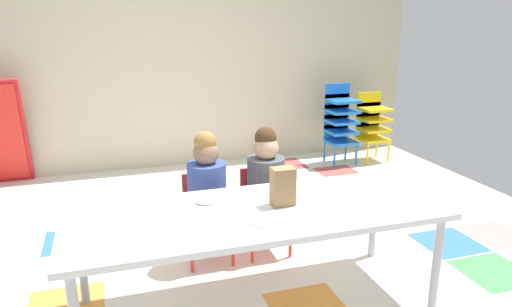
{
  "coord_description": "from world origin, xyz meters",
  "views": [
    {
      "loc": [
        -0.57,
        -3.09,
        1.62
      ],
      "look_at": [
        0.25,
        -0.53,
        0.86
      ],
      "focal_mm": 33.02,
      "sensor_mm": 36.0,
      "label": 1
    }
  ],
  "objects_px": {
    "craft_table": "(257,217)",
    "paper_plate_near_edge": "(205,203)",
    "kid_chair_blue_stack": "(340,119)",
    "seated_child_middle_seat": "(265,179)",
    "kid_chair_yellow_stack": "(372,122)",
    "paper_bag_brown": "(283,187)",
    "seated_child_near_camera": "(207,185)",
    "donut_powdered_on_plate": "(205,200)",
    "paper_plate_center_table": "(267,222)"
  },
  "relations": [
    {
      "from": "craft_table",
      "to": "paper_plate_center_table",
      "type": "relative_size",
      "value": 11.58
    },
    {
      "from": "seated_child_middle_seat",
      "to": "donut_powdered_on_plate",
      "type": "height_order",
      "value": "seated_child_middle_seat"
    },
    {
      "from": "kid_chair_yellow_stack",
      "to": "donut_powdered_on_plate",
      "type": "relative_size",
      "value": 7.26
    },
    {
      "from": "seated_child_near_camera",
      "to": "paper_plate_near_edge",
      "type": "bearing_deg",
      "value": -102.72
    },
    {
      "from": "paper_bag_brown",
      "to": "paper_plate_center_table",
      "type": "distance_m",
      "value": 0.28
    },
    {
      "from": "seated_child_near_camera",
      "to": "paper_bag_brown",
      "type": "relative_size",
      "value": 4.17
    },
    {
      "from": "paper_plate_near_edge",
      "to": "paper_plate_center_table",
      "type": "bearing_deg",
      "value": -53.63
    },
    {
      "from": "seated_child_middle_seat",
      "to": "kid_chair_blue_stack",
      "type": "xyz_separation_m",
      "value": [
        1.54,
        1.85,
        -0.04
      ]
    },
    {
      "from": "seated_child_near_camera",
      "to": "paper_bag_brown",
      "type": "bearing_deg",
      "value": -62.31
    },
    {
      "from": "paper_plate_near_edge",
      "to": "donut_powdered_on_plate",
      "type": "height_order",
      "value": "donut_powdered_on_plate"
    },
    {
      "from": "seated_child_near_camera",
      "to": "seated_child_middle_seat",
      "type": "xyz_separation_m",
      "value": [
        0.42,
        0.0,
        0.0
      ]
    },
    {
      "from": "craft_table",
      "to": "kid_chair_blue_stack",
      "type": "bearing_deg",
      "value": 53.9
    },
    {
      "from": "craft_table",
      "to": "kid_chair_blue_stack",
      "type": "distance_m",
      "value": 3.06
    },
    {
      "from": "paper_plate_center_table",
      "to": "donut_powdered_on_plate",
      "type": "bearing_deg",
      "value": 126.37
    },
    {
      "from": "kid_chair_blue_stack",
      "to": "kid_chair_yellow_stack",
      "type": "height_order",
      "value": "kid_chair_blue_stack"
    },
    {
      "from": "paper_bag_brown",
      "to": "paper_plate_near_edge",
      "type": "bearing_deg",
      "value": 161.0
    },
    {
      "from": "craft_table",
      "to": "paper_plate_near_edge",
      "type": "distance_m",
      "value": 0.31
    },
    {
      "from": "kid_chair_blue_stack",
      "to": "donut_powdered_on_plate",
      "type": "relative_size",
      "value": 8.35
    },
    {
      "from": "craft_table",
      "to": "paper_plate_near_edge",
      "type": "relative_size",
      "value": 11.58
    },
    {
      "from": "paper_bag_brown",
      "to": "paper_plate_near_edge",
      "type": "xyz_separation_m",
      "value": [
        -0.42,
        0.14,
        -0.11
      ]
    },
    {
      "from": "seated_child_near_camera",
      "to": "seated_child_middle_seat",
      "type": "bearing_deg",
      "value": 0.0
    },
    {
      "from": "seated_child_near_camera",
      "to": "donut_powdered_on_plate",
      "type": "bearing_deg",
      "value": -102.72
    },
    {
      "from": "seated_child_near_camera",
      "to": "paper_plate_center_table",
      "type": "distance_m",
      "value": 0.82
    },
    {
      "from": "kid_chair_yellow_stack",
      "to": "paper_plate_near_edge",
      "type": "relative_size",
      "value": 4.44
    },
    {
      "from": "kid_chair_blue_stack",
      "to": "kid_chair_yellow_stack",
      "type": "bearing_deg",
      "value": -0.04
    },
    {
      "from": "seated_child_near_camera",
      "to": "kid_chair_yellow_stack",
      "type": "xyz_separation_m",
      "value": [
        2.38,
        1.85,
        -0.1
      ]
    },
    {
      "from": "kid_chair_yellow_stack",
      "to": "paper_plate_near_edge",
      "type": "bearing_deg",
      "value": -137.17
    },
    {
      "from": "seated_child_middle_seat",
      "to": "kid_chair_yellow_stack",
      "type": "relative_size",
      "value": 1.15
    },
    {
      "from": "craft_table",
      "to": "kid_chair_yellow_stack",
      "type": "distance_m",
      "value": 3.33
    },
    {
      "from": "kid_chair_blue_stack",
      "to": "seated_child_middle_seat",
      "type": "bearing_deg",
      "value": -129.84
    },
    {
      "from": "kid_chair_blue_stack",
      "to": "donut_powdered_on_plate",
      "type": "xyz_separation_m",
      "value": [
        -2.06,
        -2.3,
        0.11
      ]
    },
    {
      "from": "seated_child_middle_seat",
      "to": "kid_chair_yellow_stack",
      "type": "bearing_deg",
      "value": 43.23
    },
    {
      "from": "seated_child_middle_seat",
      "to": "paper_plate_near_edge",
      "type": "bearing_deg",
      "value": -138.74
    },
    {
      "from": "paper_bag_brown",
      "to": "paper_plate_center_table",
      "type": "bearing_deg",
      "value": -129.11
    },
    {
      "from": "seated_child_near_camera",
      "to": "kid_chair_blue_stack",
      "type": "height_order",
      "value": "seated_child_near_camera"
    },
    {
      "from": "kid_chair_yellow_stack",
      "to": "paper_plate_center_table",
      "type": "distance_m",
      "value": 3.47
    },
    {
      "from": "kid_chair_yellow_stack",
      "to": "paper_bag_brown",
      "type": "bearing_deg",
      "value": -130.19
    },
    {
      "from": "seated_child_near_camera",
      "to": "kid_chair_yellow_stack",
      "type": "distance_m",
      "value": 3.02
    },
    {
      "from": "kid_chair_yellow_stack",
      "to": "craft_table",
      "type": "bearing_deg",
      "value": -132.01
    },
    {
      "from": "seated_child_near_camera",
      "to": "paper_plate_near_edge",
      "type": "distance_m",
      "value": 0.47
    },
    {
      "from": "paper_bag_brown",
      "to": "paper_plate_center_table",
      "type": "relative_size",
      "value": 1.22
    },
    {
      "from": "kid_chair_blue_stack",
      "to": "kid_chair_yellow_stack",
      "type": "distance_m",
      "value": 0.43
    },
    {
      "from": "donut_powdered_on_plate",
      "to": "paper_plate_center_table",
      "type": "bearing_deg",
      "value": -53.63
    },
    {
      "from": "paper_plate_center_table",
      "to": "kid_chair_blue_stack",
      "type": "bearing_deg",
      "value": 55.69
    },
    {
      "from": "kid_chair_blue_stack",
      "to": "kid_chair_yellow_stack",
      "type": "relative_size",
      "value": 1.15
    },
    {
      "from": "paper_plate_center_table",
      "to": "donut_powdered_on_plate",
      "type": "xyz_separation_m",
      "value": [
        -0.25,
        0.34,
        0.02
      ]
    },
    {
      "from": "seated_child_near_camera",
      "to": "kid_chair_yellow_stack",
      "type": "height_order",
      "value": "seated_child_near_camera"
    },
    {
      "from": "craft_table",
      "to": "kid_chair_blue_stack",
      "type": "height_order",
      "value": "kid_chair_blue_stack"
    },
    {
      "from": "kid_chair_yellow_stack",
      "to": "paper_plate_near_edge",
      "type": "distance_m",
      "value": 3.39
    },
    {
      "from": "kid_chair_yellow_stack",
      "to": "seated_child_near_camera",
      "type": "bearing_deg",
      "value": -142.21
    }
  ]
}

